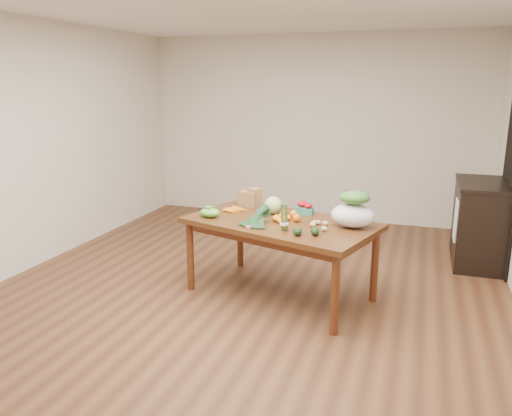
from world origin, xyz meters
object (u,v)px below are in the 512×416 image
(kale_bunch, at_px, (255,217))
(asparagus_bundle, at_px, (284,217))
(paper_bag, at_px, (249,197))
(mandarin_cluster, at_px, (281,217))
(cabbage, at_px, (273,205))
(salad_bag, at_px, (353,211))
(dining_table, at_px, (280,258))
(cabinet, at_px, (478,223))

(kale_bunch, bearing_deg, asparagus_bundle, 4.29)
(paper_bag, relative_size, kale_bunch, 0.68)
(paper_bag, bearing_deg, mandarin_cluster, -45.11)
(cabbage, relative_size, mandarin_cluster, 0.97)
(cabbage, relative_size, salad_bag, 0.45)
(mandarin_cluster, distance_m, kale_bunch, 0.28)
(mandarin_cluster, xyz_separation_m, kale_bunch, (-0.19, -0.20, 0.04))
(dining_table, bearing_deg, cabbage, 138.83)
(asparagus_bundle, bearing_deg, mandarin_cluster, 127.68)
(paper_bag, xyz_separation_m, cabbage, (0.33, -0.24, -0.01))
(paper_bag, xyz_separation_m, salad_bag, (1.14, -0.45, 0.06))
(paper_bag, height_order, kale_bunch, paper_bag)
(cabinet, height_order, mandarin_cluster, cabinet)
(cabbage, bearing_deg, dining_table, -58.22)
(asparagus_bundle, bearing_deg, cabinet, 64.29)
(salad_bag, bearing_deg, paper_bag, 158.32)
(cabbage, height_order, kale_bunch, cabbage)
(dining_table, distance_m, mandarin_cluster, 0.42)
(kale_bunch, bearing_deg, cabinet, 58.83)
(kale_bunch, relative_size, asparagus_bundle, 1.60)
(kale_bunch, xyz_separation_m, salad_bag, (0.85, 0.24, 0.07))
(kale_bunch, relative_size, salad_bag, 1.03)
(cabinet, distance_m, cabbage, 2.48)
(cabinet, bearing_deg, kale_bunch, -138.22)
(cabinet, bearing_deg, paper_bag, -154.05)
(cabinet, distance_m, mandarin_cluster, 2.50)
(dining_table, relative_size, kale_bunch, 4.37)
(cabinet, height_order, salad_bag, salad_bag)
(cabinet, distance_m, paper_bag, 2.64)
(cabinet, bearing_deg, mandarin_cluster, -138.76)
(dining_table, relative_size, paper_bag, 6.46)
(cabinet, relative_size, asparagus_bundle, 4.08)
(kale_bunch, distance_m, asparagus_bundle, 0.31)
(salad_bag, bearing_deg, mandarin_cluster, -176.86)
(kale_bunch, bearing_deg, cabbage, 102.29)
(paper_bag, bearing_deg, asparagus_bundle, -52.21)
(paper_bag, xyz_separation_m, asparagus_bundle, (0.59, -0.76, 0.03))
(paper_bag, xyz_separation_m, kale_bunch, (0.29, -0.69, -0.02))
(cabbage, relative_size, asparagus_bundle, 0.70)
(paper_bag, distance_m, asparagus_bundle, 0.96)
(asparagus_bundle, bearing_deg, salad_bag, 46.15)
(asparagus_bundle, bearing_deg, cabbage, 133.15)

